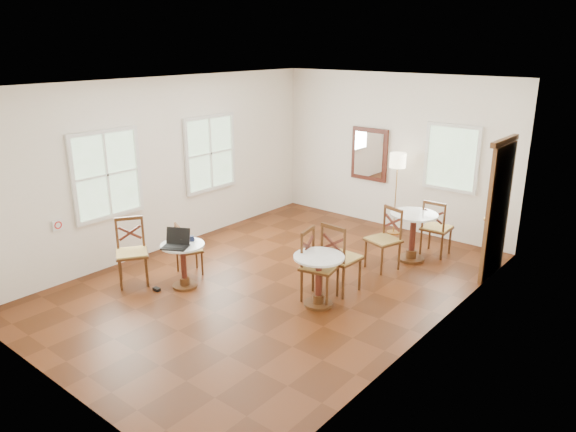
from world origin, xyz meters
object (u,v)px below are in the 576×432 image
at_px(floor_lamp, 397,166).
at_px(power_adapter, 157,289).
at_px(cafe_table_near, 183,261).
at_px(chair_mid_a, 340,258).
at_px(water_glass, 183,242).
at_px(chair_near_b, 132,252).
at_px(laptop, 176,242).
at_px(cafe_table_back, 413,231).
at_px(chair_near_a, 188,249).
at_px(chair_mid_b, 318,265).
at_px(chair_back_a, 436,228).
at_px(chair_back_b, 384,239).
at_px(navy_mug, 192,239).
at_px(cafe_table_mid, 319,275).
at_px(mouse, 182,243).

relative_size(floor_lamp, power_adapter, 13.80).
distance_m(cafe_table_near, floor_lamp, 4.44).
xyz_separation_m(chair_mid_a, water_glass, (-1.86, -1.39, 0.20)).
height_order(chair_near_b, laptop, chair_near_b).
xyz_separation_m(cafe_table_back, floor_lamp, (-0.90, 1.01, 0.82)).
bearing_deg(power_adapter, chair_near_a, 98.57).
bearing_deg(chair_mid_b, water_glass, 106.66).
height_order(cafe_table_back, chair_back_a, chair_back_a).
distance_m(chair_back_a, floor_lamp, 1.48).
relative_size(cafe_table_near, chair_mid_a, 0.64).
distance_m(cafe_table_back, chair_near_a, 3.74).
bearing_deg(cafe_table_back, cafe_table_near, -124.35).
height_order(chair_back_a, chair_back_b, chair_back_b).
distance_m(navy_mug, power_adapter, 0.92).
height_order(cafe_table_back, chair_mid_a, chair_mid_a).
distance_m(cafe_table_mid, mouse, 2.10).
distance_m(cafe_table_near, chair_near_a, 0.49).
bearing_deg(chair_mid_b, cafe_table_back, -21.99).
bearing_deg(power_adapter, chair_back_a, 57.13).
bearing_deg(chair_mid_a, chair_back_a, -98.47).
xyz_separation_m(chair_mid_b, chair_back_b, (0.17, 1.57, -0.01)).
xyz_separation_m(floor_lamp, navy_mug, (-1.24, -3.98, -0.60)).
distance_m(cafe_table_back, chair_mid_b, 2.21).
height_order(cafe_table_near, cafe_table_back, cafe_table_back).
height_order(chair_near_a, chair_near_b, chair_near_b).
xyz_separation_m(chair_near_a, laptop, (0.34, -0.48, 0.34)).
bearing_deg(mouse, cafe_table_mid, 33.87).
xyz_separation_m(chair_near_b, floor_lamp, (1.98, 4.56, 0.83)).
xyz_separation_m(water_glass, power_adapter, (-0.25, -0.34, -0.71)).
xyz_separation_m(cafe_table_mid, chair_mid_b, (-0.13, 0.16, 0.06)).
relative_size(chair_back_a, water_glass, 11.04).
bearing_deg(chair_back_a, mouse, 54.44).
xyz_separation_m(cafe_table_back, chair_back_a, (0.20, 0.47, -0.02)).
xyz_separation_m(cafe_table_mid, cafe_table_back, (0.23, 2.34, 0.05)).
distance_m(chair_mid_a, chair_back_b, 1.18).
relative_size(cafe_table_near, mouse, 8.32).
bearing_deg(chair_back_a, chair_near_a, 47.99).
xyz_separation_m(chair_back_b, floor_lamp, (-0.70, 1.61, 0.83)).
distance_m(cafe_table_mid, chair_back_b, 1.74).
height_order(chair_mid_a, laptop, chair_mid_a).
distance_m(laptop, water_glass, 0.10).
height_order(chair_near_b, power_adapter, chair_near_b).
bearing_deg(mouse, floor_lamp, 84.21).
xyz_separation_m(chair_near_b, chair_back_b, (2.68, 2.94, -0.00)).
bearing_deg(chair_near_b, navy_mug, -18.76).
bearing_deg(chair_near_b, cafe_table_mid, -32.09).
relative_size(laptop, power_adapter, 4.05).
relative_size(navy_mug, power_adapter, 0.91).
distance_m(navy_mug, water_glass, 0.19).
bearing_deg(mouse, chair_near_a, 143.56).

